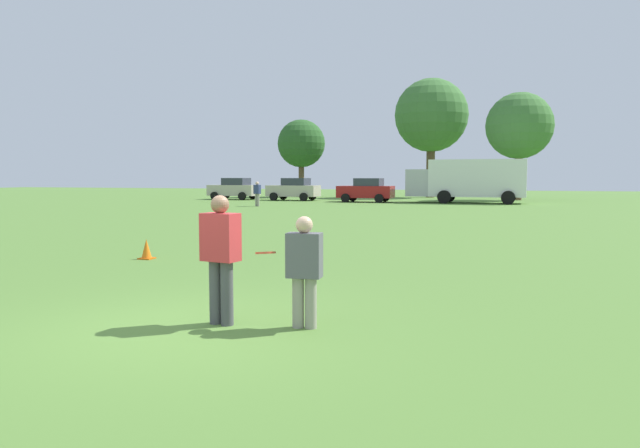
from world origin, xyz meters
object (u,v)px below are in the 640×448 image
frisbee (266,253)px  traffic_cone (147,249)px  player_thrower (221,252)px  parked_car_center (366,190)px  box_truck (469,179)px  player_defender (304,266)px  parked_car_mid_left (294,189)px  bystander_sideline_watcher (257,192)px  parked_car_near_left (234,189)px

frisbee → traffic_cone: size_ratio=0.57×
player_thrower → traffic_cone: size_ratio=3.61×
parked_car_center → box_truck: 7.62m
parked_car_center → player_defender: bearing=-78.4°
player_thrower → parked_car_center: bearing=99.9°
frisbee → parked_car_mid_left: bearing=109.4°
bystander_sideline_watcher → parked_car_center: bearing=57.0°
parked_car_center → box_truck: (7.56, 0.55, 0.83)m
player_thrower → player_defender: player_thrower is taller
parked_car_near_left → player_defender: bearing=-63.1°
traffic_cone → bystander_sideline_watcher: (-7.27, 23.41, 0.69)m
bystander_sideline_watcher → traffic_cone: bearing=-72.8°
frisbee → bystander_sideline_watcher: size_ratio=0.17×
player_thrower → parked_car_near_left: parked_car_near_left is taller
traffic_cone → parked_car_center: (-1.85, 31.77, 0.69)m
parked_car_mid_left → bystander_sideline_watcher: (0.91, -9.57, -0.01)m
traffic_cone → player_defender: bearing=-40.9°
box_truck → bystander_sideline_watcher: (-12.98, -8.90, -0.84)m
frisbee → parked_car_near_left: 42.58m
parked_car_near_left → parked_car_mid_left: 5.46m
frisbee → parked_car_mid_left: parked_car_mid_left is taller
player_thrower → parked_car_center: 37.40m
frisbee → bystander_sideline_watcher: bearing=113.6°
parked_car_center → box_truck: box_truck is taller
frisbee → parked_car_near_left: parked_car_near_left is taller
player_thrower → bystander_sideline_watcher: player_thrower is taller
player_defender → frisbee: player_defender is taller
traffic_cone → box_truck: box_truck is taller
box_truck → bystander_sideline_watcher: bearing=-145.6°
player_defender → bystander_sideline_watcher: size_ratio=0.91×
player_defender → parked_car_mid_left: size_ratio=0.34×
parked_car_near_left → player_thrower: bearing=-64.6°
traffic_cone → parked_car_near_left: 35.91m
player_thrower → player_defender: bearing=7.9°
parked_car_near_left → frisbee: bearing=-63.8°
player_thrower → player_defender: 1.15m
player_defender → parked_car_near_left: bearing=116.9°
parked_car_center → bystander_sideline_watcher: parked_car_center is taller
parked_car_center → box_truck: size_ratio=0.50×
player_defender → bystander_sideline_watcher: bearing=114.6°
parked_car_mid_left → frisbee: bearing=-70.6°
player_defender → traffic_cone: (-5.68, 4.92, -0.59)m
bystander_sideline_watcher → player_defender: bearing=-65.4°
frisbee → box_truck: (0.54, 37.31, 0.77)m
frisbee → parked_car_center: (-7.02, 36.76, -0.06)m
player_thrower → parked_car_near_left: 42.40m
player_thrower → traffic_cone: bearing=131.9°
player_thrower → player_defender: size_ratio=1.18×
traffic_cone → parked_car_center: 31.83m
player_defender → traffic_cone: bearing=139.1°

